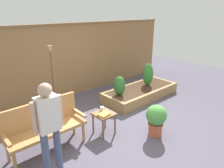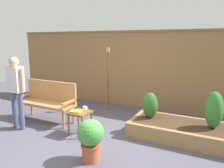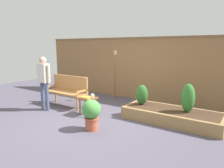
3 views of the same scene
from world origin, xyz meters
The scene contains 12 objects.
ground_plane centered at (0.00, 0.00, 0.00)m, with size 14.00×14.00×0.00m, color #514C5B.
fence_back centered at (0.00, 2.60, 1.09)m, with size 8.40×0.14×2.16m.
garden_bench centered at (-1.50, 0.59, 0.54)m, with size 1.44×0.48×0.94m.
side_table centered at (-0.36, 0.25, 0.40)m, with size 0.40×0.40×0.48m.
cup_on_table centered at (-0.31, 0.37, 0.52)m, with size 0.12×0.08×0.09m.
book_on_table centered at (-0.41, 0.19, 0.50)m, with size 0.23×0.18×0.03m, color gold.
potted_boxwood centered at (0.39, -0.52, 0.40)m, with size 0.43×0.43×0.69m.
raised_planter_bed centered at (1.72, 1.03, 0.15)m, with size 2.40×1.00×0.30m.
shrub_near_bench centered at (0.85, 1.05, 0.57)m, with size 0.31×0.31×0.53m.
shrub_far_corner centered at (2.06, 1.05, 0.64)m, with size 0.32×0.32×0.69m.
tiki_torch centered at (-0.62, 1.93, 1.17)m, with size 0.10×0.10×1.71m.
person_by_bench centered at (-1.71, -0.12, 0.93)m, with size 0.47×0.20×1.56m.
Camera 3 is at (3.35, -4.01, 1.86)m, focal length 34.17 mm.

